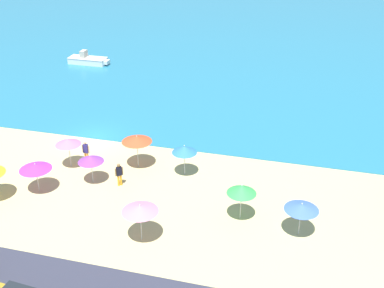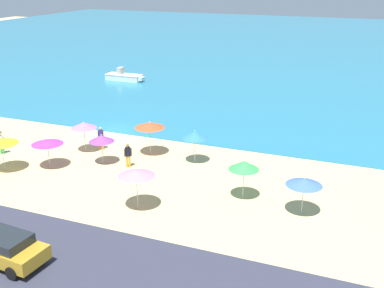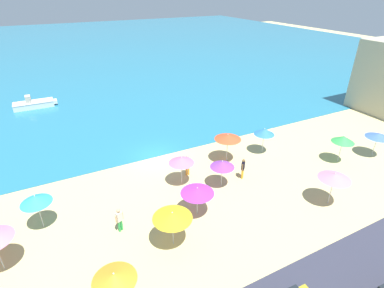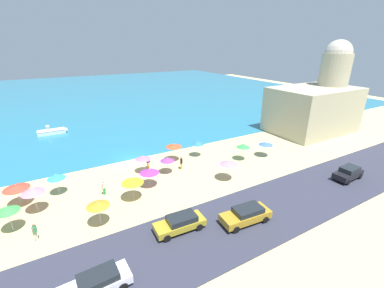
{
  "view_description": "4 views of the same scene",
  "coord_description": "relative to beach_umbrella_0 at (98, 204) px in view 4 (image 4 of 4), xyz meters",
  "views": [
    {
      "loc": [
        16.9,
        -32.1,
        18.03
      ],
      "look_at": [
        9.14,
        -2.66,
        2.08
      ],
      "focal_mm": 45.0,
      "sensor_mm": 36.0,
      "label": 1
    },
    {
      "loc": [
        20.49,
        -32.97,
        12.97
      ],
      "look_at": [
        8.21,
        -2.56,
        0.97
      ],
      "focal_mm": 45.0,
      "sensor_mm": 36.0,
      "label": 2
    },
    {
      "loc": [
        -7.4,
        -21.52,
        13.4
      ],
      "look_at": [
        2.23,
        -2.63,
        2.01
      ],
      "focal_mm": 28.0,
      "sensor_mm": 36.0,
      "label": 3
    },
    {
      "loc": [
        -8.67,
        -32.59,
        15.09
      ],
      "look_at": [
        7.91,
        -3.51,
        2.04
      ],
      "focal_mm": 24.0,
      "sensor_mm": 36.0,
      "label": 4
    }
  ],
  "objects": [
    {
      "name": "ground_plane",
      "position": [
        6.46,
        12.23,
        -2.16
      ],
      "size": [
        160.0,
        160.0,
        0.0
      ],
      "primitive_type": "plane",
      "color": "#CABA7D"
    },
    {
      "name": "sea",
      "position": [
        6.46,
        67.23,
        -2.14
      ],
      "size": [
        150.0,
        110.0,
        0.05
      ],
      "primitive_type": "cube",
      "color": "teal",
      "rests_on": "ground_plane"
    },
    {
      "name": "coastal_road",
      "position": [
        6.46,
        -5.77,
        -2.13
      ],
      "size": [
        80.0,
        8.0,
        0.06
      ],
      "primitive_type": "cube",
      "color": "#313241",
      "rests_on": "ground_plane"
    },
    {
      "name": "beach_umbrella_0",
      "position": [
        0.0,
        0.0,
        0.0
      ],
      "size": [
        1.99,
        1.99,
        2.43
      ],
      "color": "#B2B2B7",
      "rests_on": "ground_plane"
    },
    {
      "name": "beach_umbrella_1",
      "position": [
        15.29,
        8.69,
        -0.1
      ],
      "size": [
        1.79,
        1.79,
        2.39
      ],
      "color": "#B2B2B7",
      "rests_on": "ground_plane"
    },
    {
      "name": "beach_umbrella_2",
      "position": [
        9.35,
        6.06,
        -0.28
      ],
      "size": [
        1.79,
        1.79,
        2.19
      ],
      "color": "#B2B2B7",
      "rests_on": "ground_plane"
    },
    {
      "name": "beach_umbrella_3",
      "position": [
        3.84,
        2.46,
        -0.02
      ],
      "size": [
        2.25,
        2.25,
        2.4
      ],
      "color": "#B2B2B7",
      "rests_on": "ground_plane"
    },
    {
      "name": "beach_umbrella_4",
      "position": [
        6.27,
        4.12,
        -0.28
      ],
      "size": [
        2.16,
        2.16,
        2.14
      ],
      "color": "#B2B2B7",
      "rests_on": "ground_plane"
    },
    {
      "name": "beach_umbrella_5",
      "position": [
        6.83,
        7.66,
        -0.11
      ],
      "size": [
        1.9,
        1.9,
        2.34
      ],
      "color": "#B2B2B7",
      "rests_on": "ground_plane"
    },
    {
      "name": "beach_umbrella_7",
      "position": [
        14.84,
        0.97,
        0.06
      ],
      "size": [
        2.13,
        2.13,
        2.5
      ],
      "color": "#B2B2B7",
      "rests_on": "ground_plane"
    },
    {
      "name": "beach_umbrella_8",
      "position": [
        23.66,
        3.86,
        -0.22
      ],
      "size": [
        2.03,
        2.03,
        2.21
      ],
      "color": "#B2B2B7",
      "rests_on": "ground_plane"
    },
    {
      "name": "beach_umbrella_9",
      "position": [
        20.05,
        4.49,
        -0.02
      ],
      "size": [
        1.82,
        1.82,
        2.48
      ],
      "color": "#B2B2B7",
      "rests_on": "ground_plane"
    },
    {
      "name": "beach_umbrella_10",
      "position": [
        11.66,
        8.93,
        0.12
      ],
      "size": [
        2.21,
        2.21,
        2.56
      ],
      "color": "#B2B2B7",
      "rests_on": "ground_plane"
    },
    {
      "name": "beach_umbrella_11",
      "position": [
        -2.82,
        7.41,
        -0.02
      ],
      "size": [
        1.82,
        1.82,
        2.45
      ],
      "color": "#B2B2B7",
      "rests_on": "ground_plane"
    },
    {
      "name": "beach_umbrella_12",
      "position": [
        -6.75,
        2.88,
        0.08
      ],
      "size": [
        1.89,
        1.89,
        2.55
      ],
      "color": "#B2B2B7",
      "rests_on": "ground_plane"
    },
    {
      "name": "beach_umbrella_13",
      "position": [
        -6.36,
        7.07,
        -0.07
      ],
      "size": [
        2.4,
        2.4,
        2.37
      ],
      "color": "#B2B2B7",
      "rests_on": "ground_plane"
    },
    {
      "name": "beach_umbrella_15",
      "position": [
        -4.9,
        4.97,
        0.19
      ],
      "size": [
        2.07,
        2.07,
        2.65
      ],
      "color": "#B2B2B7",
      "rests_on": "ground_plane"
    },
    {
      "name": "bather_0",
      "position": [
        11.33,
        6.17,
        -1.21
      ],
      "size": [
        0.44,
        0.41,
        1.7
      ],
      "color": "orange",
      "rests_on": "ground_plane"
    },
    {
      "name": "bather_1",
      "position": [
        -4.96,
        0.42,
        -1.17
      ],
      "size": [
        0.34,
        0.54,
        1.77
      ],
      "color": "silver",
      "rests_on": "ground_plane"
    },
    {
      "name": "bather_2",
      "position": [
        7.73,
        8.49,
        -1.16
      ],
      "size": [
        0.57,
        0.22,
        1.78
      ],
      "color": "orange",
      "rests_on": "ground_plane"
    },
    {
      "name": "bather_3",
      "position": [
        1.4,
        4.91,
        -1.24
      ],
      "size": [
        0.52,
        0.36,
        1.65
      ],
      "color": "green",
      "rests_on": "ground_plane"
    },
    {
      "name": "parked_car_0",
      "position": [
        27.31,
        -6.04,
        -1.3
      ],
      "size": [
        4.0,
        1.97,
        1.53
      ],
      "color": "black",
      "rests_on": "coastal_road"
    },
    {
      "name": "parked_car_2",
      "position": [
        5.85,
        -4.18,
        -1.36
      ],
      "size": [
        4.48,
        2.0,
        1.39
      ],
      "color": "#A99426",
      "rests_on": "coastal_road"
    },
    {
      "name": "parked_car_3",
      "position": [
        11.48,
        -6.16,
        -1.32
      ],
      "size": [
        4.73,
        2.21,
        1.46
      ],
      "color": "#AE8422",
      "rests_on": "coastal_road"
    },
    {
      "name": "parked_car_4",
      "position": [
        -1.58,
        -6.86,
        -1.35
      ],
      "size": [
        4.5,
        1.98,
        1.42
      ],
      "color": "silver",
      "rests_on": "coastal_road"
    },
    {
      "name": "skiff_nearshore",
      "position": [
        -2.5,
        30.03,
        -1.67
      ],
      "size": [
        4.89,
        1.7,
        1.56
      ],
      "color": "silver",
      "rests_on": "sea"
    },
    {
      "name": "harbor_fortress",
      "position": [
        40.63,
        8.46,
        2.98
      ],
      "size": [
        15.17,
        9.97,
        15.88
      ],
      "color": "#AFA789",
      "rests_on": "ground_plane"
    }
  ]
}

